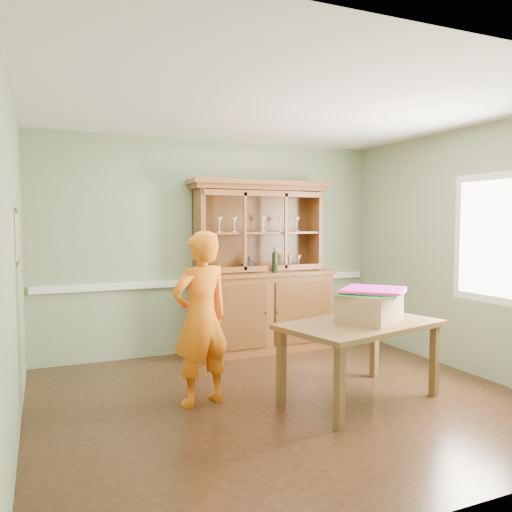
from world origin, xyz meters
name	(u,v)px	position (x,y,z in m)	size (l,w,h in m)	color
floor	(284,400)	(0.00, 0.00, 0.00)	(4.50, 4.50, 0.00)	#482B17
ceiling	(285,107)	(0.00, 0.00, 2.70)	(4.50, 4.50, 0.00)	white
wall_back	(215,247)	(0.00, 2.00, 1.35)	(4.50, 4.50, 0.00)	gray
wall_left	(13,265)	(-2.25, 0.00, 1.35)	(4.00, 4.00, 0.00)	gray
wall_right	(468,251)	(2.25, 0.00, 1.35)	(4.00, 4.00, 0.00)	gray
wall_front	(447,280)	(0.00, -2.00, 1.35)	(4.50, 4.50, 0.00)	gray
chair_rail	(216,281)	(0.00, 1.98, 0.90)	(4.41, 0.05, 0.08)	white
framed_map	(17,237)	(-2.23, 0.30, 1.55)	(0.03, 0.60, 0.46)	#341E15
window_panel	(489,238)	(2.23, -0.30, 1.50)	(0.03, 0.96, 1.36)	white
china_hutch	(261,291)	(0.54, 1.75, 0.77)	(1.86, 0.61, 2.19)	brown
dining_table	(360,331)	(0.66, -0.26, 0.65)	(1.64, 1.21, 0.73)	brown
cardboard_box	(369,307)	(0.76, -0.26, 0.87)	(0.57, 0.45, 0.27)	tan
kite_stack	(372,291)	(0.79, -0.25, 1.02)	(0.77, 0.77, 0.04)	#3DD246
person	(201,318)	(-0.74, 0.22, 0.79)	(0.58, 0.38, 1.59)	orange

